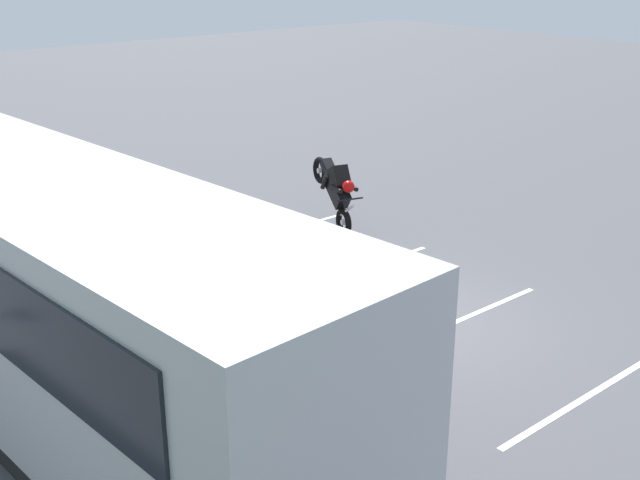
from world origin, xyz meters
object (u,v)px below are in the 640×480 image
Objects in this scene: parked_motorcycle_silver at (380,431)px; traffic_cone at (366,251)px; tour_bus at (71,308)px; stunt_motorcycle at (336,187)px; spectator_left at (281,301)px; spectator_far_left at (327,327)px; spectator_right at (233,262)px; spectator_centre at (271,287)px.

parked_motorcycle_silver reaches higher than traffic_cone.
tour_bus is 4.81× the size of stunt_motorcycle.
spectator_left is at bearing -99.87° from tour_bus.
spectator_far_left is at bearing 130.47° from traffic_cone.
parked_motorcycle_silver is at bearing 168.11° from spectator_right.
spectator_far_left is 1.04m from spectator_left.
traffic_cone is (2.11, -3.65, -0.77)m from spectator_left.
parked_motorcycle_silver is at bearing 161.24° from spectator_far_left.
spectator_centre is at bearing 128.46° from stunt_motorcycle.
tour_bus is at bearing 92.47° from spectator_centre.
spectator_left is 0.87× the size of parked_motorcycle_silver.
spectator_far_left reaches higher than stunt_motorcycle.
spectator_far_left is 2.74m from spectator_right.
spectator_left is 1.01× the size of spectator_right.
spectator_left is (1.04, -0.03, 0.01)m from spectator_far_left.
spectator_far_left is 1.70m from spectator_centre.
spectator_far_left reaches higher than traffic_cone.
stunt_motorcycle is (6.63, -5.13, 0.48)m from parked_motorcycle_silver.
spectator_left is 1.71m from spectator_right.
spectator_centre reaches higher than traffic_cone.
tour_bus reaches higher than parked_motorcycle_silver.
stunt_motorcycle is at bearing -51.54° from spectator_centre.
tour_bus reaches higher than spectator_left.
tour_bus is 3.25m from spectator_far_left.
spectator_centre is at bearing -87.53° from tour_bus.
spectator_centre is 0.81× the size of parked_motorcycle_silver.
spectator_far_left is at bearing -118.60° from tour_bus.
spectator_left is 0.70m from spectator_centre.
spectator_far_left is 0.99× the size of spectator_left.
spectator_centre is at bearing 113.75° from traffic_cone.
spectator_left is 2.84× the size of traffic_cone.
traffic_cone is at bearing -82.68° from spectator_right.
parked_motorcycle_silver is (-3.10, -2.28, -1.16)m from tour_bus.
spectator_left is 2.73m from parked_motorcycle_silver.
tour_bus is 3.21m from spectator_centre.
traffic_cone is at bearing -66.25° from spectator_centre.
spectator_right reaches higher than spectator_centre.
stunt_motorcycle is 3.21× the size of traffic_cone.
spectator_left is at bearing -1.86° from spectator_far_left.
spectator_right is (1.05, -0.04, 0.07)m from spectator_centre.
parked_motorcycle_silver is (-2.61, 0.57, -0.59)m from spectator_left.
spectator_right is 3.43m from traffic_cone.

